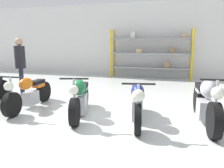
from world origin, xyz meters
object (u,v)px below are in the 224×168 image
motorcycle_green (80,98)px  motorcycle_blue (137,103)px  motorcycle_silver (206,102)px  person_browsing (20,62)px  shelving_rack (151,53)px  motorcycle_orange (29,93)px

motorcycle_green → motorcycle_blue: bearing=72.1°
motorcycle_silver → motorcycle_green: bearing=-90.0°
person_browsing → shelving_rack: bearing=-164.0°
motorcycle_silver → motorcycle_orange: bearing=-93.4°
shelving_rack → motorcycle_silver: size_ratio=1.77×
shelving_rack → person_browsing: (-3.56, -4.76, -0.13)m
motorcycle_orange → motorcycle_blue: size_ratio=1.02×
motorcycle_blue → motorcycle_green: bearing=-103.5°
shelving_rack → motorcycle_silver: shelving_rack is taller
motorcycle_blue → shelving_rack: bearing=173.2°
shelving_rack → motorcycle_orange: shelving_rack is taller
motorcycle_orange → motorcycle_silver: motorcycle_silver is taller
motorcycle_orange → motorcycle_blue: motorcycle_blue is taller
motorcycle_blue → person_browsing: size_ratio=1.06×
motorcycle_green → motorcycle_blue: motorcycle_green is taller
motorcycle_blue → motorcycle_silver: size_ratio=0.89×
shelving_rack → motorcycle_blue: 6.19m
shelving_rack → motorcycle_orange: size_ratio=1.94×
motorcycle_green → motorcycle_blue: 1.36m
shelving_rack → motorcycle_blue: bearing=-86.2°
shelving_rack → motorcycle_silver: bearing=-72.9°
shelving_rack → person_browsing: size_ratio=2.11×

